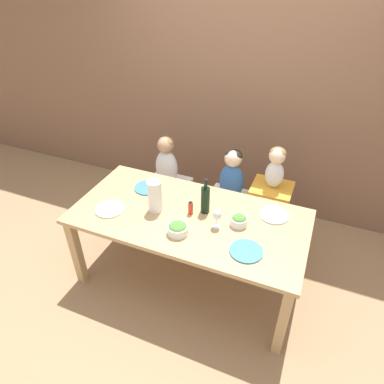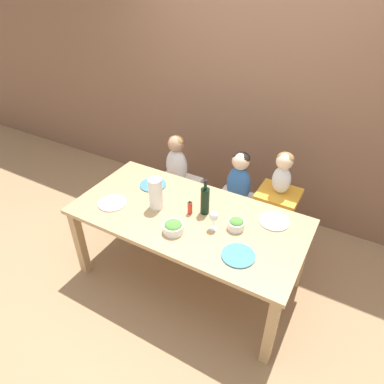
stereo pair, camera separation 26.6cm
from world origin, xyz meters
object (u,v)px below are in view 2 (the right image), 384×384
(salad_bowl_large, at_px, (173,227))
(dinner_plate_front_right, at_px, (238,256))
(salad_bowl_small, at_px, (236,224))
(wine_glass_near, at_px, (214,217))
(person_baby_right, at_px, (283,170))
(wine_bottle, at_px, (205,200))
(dinner_plate_back_left, at_px, (153,185))
(person_child_left, at_px, (176,159))
(chair_far_left, at_px, (177,187))
(person_child_center, at_px, (239,177))
(dinner_plate_front_left, at_px, (112,203))
(chair_right_highchair, at_px, (277,206))
(chair_far_center, at_px, (237,206))
(paper_towel_roll, at_px, (156,194))
(dinner_plate_back_right, at_px, (274,221))

(salad_bowl_large, height_order, dinner_plate_front_right, salad_bowl_large)
(salad_bowl_small, bearing_deg, wine_glass_near, -150.10)
(person_baby_right, bearing_deg, wine_bottle, -124.04)
(person_baby_right, distance_m, dinner_plate_back_left, 1.14)
(salad_bowl_large, xyz_separation_m, salad_bowl_small, (0.39, 0.26, 0.00))
(person_child_left, height_order, salad_bowl_small, person_child_left)
(chair_far_left, bearing_deg, person_child_center, 0.11)
(person_baby_right, distance_m, dinner_plate_front_left, 1.47)
(person_child_left, xyz_separation_m, person_baby_right, (1.07, 0.00, 0.19))
(dinner_plate_back_left, bearing_deg, chair_right_highchair, 26.62)
(chair_far_center, relative_size, person_baby_right, 1.18)
(wine_glass_near, relative_size, dinner_plate_front_right, 0.69)
(chair_far_left, bearing_deg, salad_bowl_large, -59.46)
(chair_far_center, distance_m, person_child_center, 0.35)
(person_child_left, height_order, paper_towel_roll, paper_towel_roll)
(person_baby_right, height_order, dinner_plate_front_right, person_baby_right)
(wine_bottle, distance_m, dinner_plate_front_right, 0.54)
(person_child_left, bearing_deg, dinner_plate_front_right, -41.03)
(wine_glass_near, relative_size, salad_bowl_large, 1.05)
(dinner_plate_front_left, bearing_deg, wine_glass_near, 8.60)
(person_baby_right, height_order, wine_glass_near, person_baby_right)
(wine_bottle, bearing_deg, person_baby_right, 55.96)
(salad_bowl_small, bearing_deg, dinner_plate_back_left, 168.83)
(paper_towel_roll, height_order, wine_glass_near, paper_towel_roll)
(chair_far_left, xyz_separation_m, salad_bowl_large, (0.56, -0.94, 0.38))
(wine_bottle, bearing_deg, wine_glass_near, -43.95)
(person_baby_right, distance_m, wine_glass_near, 0.82)
(dinner_plate_front_left, bearing_deg, dinner_plate_back_right, 19.30)
(chair_far_left, distance_m, salad_bowl_large, 1.16)
(person_child_left, height_order, dinner_plate_front_right, person_child_left)
(chair_right_highchair, xyz_separation_m, salad_bowl_small, (-0.13, -0.68, 0.23))
(chair_far_left, xyz_separation_m, wine_glass_near, (0.80, -0.76, 0.45))
(person_child_left, height_order, person_child_center, same)
(wine_bottle, relative_size, wine_glass_near, 1.89)
(person_child_left, height_order, salad_bowl_large, person_child_left)
(chair_far_left, bearing_deg, dinner_plate_front_right, -40.99)
(chair_far_center, bearing_deg, chair_far_left, 180.00)
(wine_bottle, bearing_deg, salad_bowl_large, -106.59)
(chair_far_left, relative_size, chair_right_highchair, 0.67)
(dinner_plate_back_left, height_order, dinner_plate_back_right, same)
(person_baby_right, distance_m, salad_bowl_large, 1.09)
(salad_bowl_large, xyz_separation_m, dinner_plate_back_right, (0.62, 0.48, -0.04))
(salad_bowl_small, bearing_deg, chair_far_center, 110.98)
(person_child_center, distance_m, dinner_plate_front_right, 1.01)
(wine_glass_near, bearing_deg, person_child_center, 98.29)
(person_baby_right, bearing_deg, chair_far_center, -179.74)
(chair_right_highchair, bearing_deg, salad_bowl_large, -118.76)
(chair_far_left, bearing_deg, paper_towel_roll, -69.99)
(person_child_center, bearing_deg, person_child_left, 180.00)
(paper_towel_roll, xyz_separation_m, dinner_plate_front_left, (-0.35, -0.14, -0.13))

